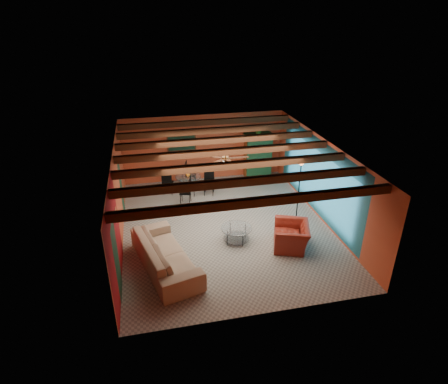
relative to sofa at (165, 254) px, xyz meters
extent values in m
cube|color=gray|center=(2.06, 1.75, -0.42)|extent=(6.50, 8.00, 0.01)
cube|color=silver|center=(2.06, 1.75, 2.28)|extent=(6.50, 8.00, 0.01)
cube|color=#C44E2D|center=(2.06, 5.75, 0.93)|extent=(6.50, 0.02, 2.70)
cube|color=maroon|center=(-1.19, 1.75, 0.93)|extent=(0.02, 8.00, 2.70)
cube|color=teal|center=(5.31, 1.75, 0.93)|extent=(0.02, 8.00, 2.70)
imported|color=#9C7D64|center=(0.00, 0.00, 0.00)|extent=(1.84, 3.10, 0.85)
imported|color=maroon|center=(3.71, 0.21, -0.05)|extent=(1.31, 1.40, 0.74)
cube|color=brown|center=(4.26, 5.45, 0.48)|extent=(1.05, 0.53, 1.82)
cube|color=black|center=(1.16, 5.71, 1.23)|extent=(1.05, 0.03, 0.65)
imported|color=#26661E|center=(4.26, 5.45, 1.63)|extent=(0.50, 0.46, 0.47)
imported|color=orange|center=(1.21, 4.41, 0.67)|extent=(0.21, 0.21, 0.17)
camera|label=1|loc=(-0.23, -8.43, 5.92)|focal=29.84mm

